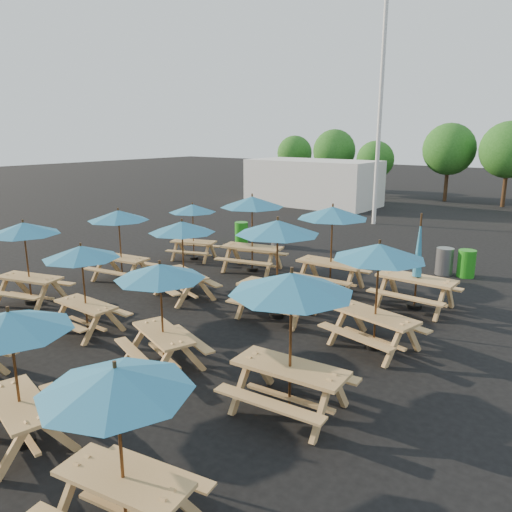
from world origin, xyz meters
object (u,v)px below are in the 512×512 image
Objects in this scene: picnic_unit_10 at (278,234)px; picnic_unit_6 at (182,232)px; picnic_unit_1 at (24,234)px; picnic_unit_7 at (252,207)px; picnic_unit_8 at (10,331)px; picnic_unit_2 at (119,220)px; waste_bin_0 at (241,233)px; picnic_unit_15 at (417,270)px; waste_bin_3 at (466,264)px; picnic_unit_5 at (82,258)px; picnic_unit_11 at (332,218)px; picnic_unit_9 at (160,278)px; picnic_unit_12 at (116,391)px; picnic_unit_14 at (379,258)px; waste_bin_1 at (278,237)px; waste_bin_2 at (444,261)px; picnic_unit_3 at (193,212)px; picnic_unit_13 at (291,293)px.

picnic_unit_6 is at bearing -179.45° from picnic_unit_10.
picnic_unit_1 is 0.92× the size of picnic_unit_7.
picnic_unit_2 is at bearing 145.11° from picnic_unit_8.
picnic_unit_6 is 7.39m from waste_bin_0.
picnic_unit_8 is 9.67m from picnic_unit_15.
waste_bin_3 is at bearing 91.11° from picnic_unit_8.
picnic_unit_5 is 6.93m from picnic_unit_11.
waste_bin_0 and waste_bin_3 have the same top height.
picnic_unit_11 reaches higher than waste_bin_0.
picnic_unit_12 is at bearing -29.41° from picnic_unit_9.
picnic_unit_8 is at bearing -96.07° from picnic_unit_10.
picnic_unit_5 is (2.91, -0.26, -0.15)m from picnic_unit_1.
picnic_unit_6 is 1.08× the size of picnic_unit_8.
picnic_unit_2 is 4.15m from picnic_unit_5.
picnic_unit_15 is (2.59, -0.13, -1.08)m from picnic_unit_11.
picnic_unit_12 is 6.45m from picnic_unit_14.
picnic_unit_15 is (-0.20, 3.00, -0.95)m from picnic_unit_14.
picnic_unit_8 is 2.41× the size of waste_bin_1.
picnic_unit_14 is at bearing -11.92° from picnic_unit_10.
picnic_unit_7 is 6.49m from waste_bin_2.
waste_bin_2 is at bearing 96.99° from picnic_unit_15.
picnic_unit_12 is at bearing -56.22° from waste_bin_0.
picnic_unit_15 reaches higher than waste_bin_2.
picnic_unit_12 is (5.44, -6.38, -0.09)m from picnic_unit_6.
picnic_unit_5 is 2.36× the size of waste_bin_1.
picnic_unit_3 is 0.97× the size of picnic_unit_9.
picnic_unit_7 is at bearing -46.49° from waste_bin_0.
picnic_unit_7 is at bearing -18.13° from picnic_unit_3.
waste_bin_3 is (8.87, 0.41, 0.00)m from waste_bin_0.
waste_bin_0 and waste_bin_2 have the same top height.
picnic_unit_14 is 2.65× the size of waste_bin_2.
picnic_unit_5 is 8.28m from picnic_unit_15.
picnic_unit_15 is 2.89× the size of waste_bin_0.
picnic_unit_11 is at bearing 108.50° from picnic_unit_13.
picnic_unit_8 is 6.60m from picnic_unit_10.
waste_bin_0 and waste_bin_1 have the same top height.
picnic_unit_13 is at bearing -47.71° from waste_bin_0.
picnic_unit_11 is at bearing -28.87° from waste_bin_0.
picnic_unit_6 is 2.60× the size of waste_bin_2.
picnic_unit_8 reaches higher than waste_bin_2.
picnic_unit_12 is at bearing -62.16° from waste_bin_1.
picnic_unit_13 is 10.03m from waste_bin_2.
picnic_unit_15 is at bearing -16.33° from picnic_unit_7.
picnic_unit_5 is 4.55m from picnic_unit_10.
picnic_unit_14 is (0.19, 6.44, 0.21)m from picnic_unit_12.
waste_bin_3 is (2.85, 3.73, -1.68)m from picnic_unit_11.
waste_bin_1 is at bearing 131.76° from picnic_unit_9.
picnic_unit_13 reaches higher than picnic_unit_6.
picnic_unit_14 reaches higher than waste_bin_1.
picnic_unit_7 is (-0.13, 6.45, 0.38)m from picnic_unit_5.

